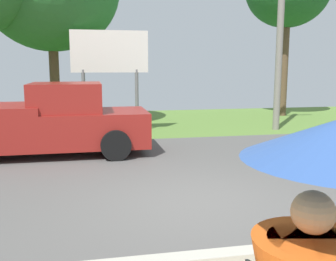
{
  "coord_description": "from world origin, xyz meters",
  "views": [
    {
      "loc": [
        -1.81,
        -6.15,
        2.31
      ],
      "look_at": [
        -0.37,
        1.0,
        1.1
      ],
      "focal_mm": 41.59,
      "sensor_mm": 36.0,
      "label": 1
    }
  ],
  "objects": [
    {
      "name": "ground_plane",
      "position": [
        0.0,
        2.95,
        -0.05
      ],
      "size": [
        40.0,
        22.0,
        0.2
      ],
      "color": "#565451"
    },
    {
      "name": "pickup_truck",
      "position": [
        -2.89,
        4.35,
        0.87
      ],
      "size": [
        5.2,
        2.28,
        1.88
      ],
      "rotation": [
        0.0,
        0.0,
        0.12
      ],
      "color": "maroon",
      "rests_on": "ground_plane"
    },
    {
      "name": "utility_pole",
      "position": [
        4.9,
        6.98,
        3.83
      ],
      "size": [
        1.8,
        0.24,
        7.3
      ],
      "color": "gray",
      "rests_on": "ground_plane"
    },
    {
      "name": "roadside_billboard",
      "position": [
        -1.1,
        7.32,
        2.55
      ],
      "size": [
        2.6,
        0.12,
        3.5
      ],
      "color": "slate",
      "rests_on": "ground_plane"
    }
  ]
}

